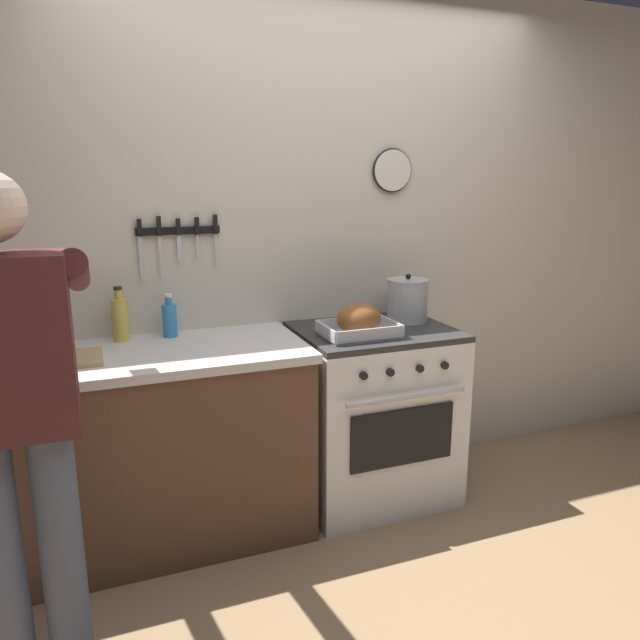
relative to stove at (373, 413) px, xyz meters
The scene contains 11 objects.
ground_plane 1.11m from the stove, 102.55° to the right, with size 8.00×8.00×0.00m, color #937251.
wall_back 0.95m from the stove, 121.28° to the left, with size 6.00×0.13×2.60m.
counter_block 1.42m from the stove, behind, with size 2.03×0.65×0.90m.
stove is the anchor object (origin of this frame).
person_cook 1.75m from the stove, 158.15° to the right, with size 0.51×0.63×1.66m.
roasting_pan 0.55m from the stove, 142.68° to the right, with size 0.35×0.26×0.16m.
stock_pot 0.61m from the stove, 21.76° to the left, with size 0.22×0.22×0.25m.
cutting_board 1.53m from the stove, behind, with size 0.36×0.24×0.02m, color tan.
bottle_cooking_oil 1.33m from the stove, 169.33° to the left, with size 0.08×0.08×0.25m.
bottle_olive_oil 1.56m from the stove, behind, with size 0.07×0.07×0.25m.
bottle_dish_soap 1.13m from the stove, 167.47° to the left, with size 0.07×0.07×0.20m.
Camera 1 is at (-1.08, -1.61, 1.64)m, focal length 33.67 mm.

